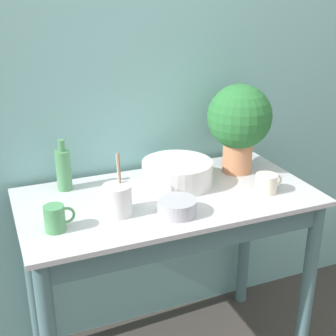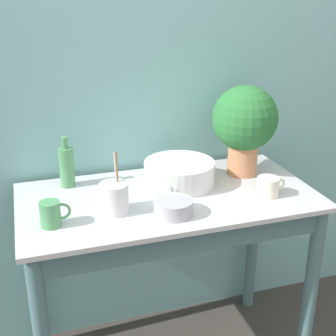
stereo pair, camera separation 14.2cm
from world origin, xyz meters
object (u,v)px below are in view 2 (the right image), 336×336
at_px(mug_green, 51,214).
at_px(bowl_small_steel, 173,207).
at_px(bowl_wash_large, 179,173).
at_px(utensil_cup, 114,198).
at_px(bottle_tall, 67,166).
at_px(potted_plant, 245,122).
at_px(mug_cream, 268,187).

distance_m(mug_green, bowl_small_steel, 0.45).
height_order(bowl_wash_large, bowl_small_steel, bowl_wash_large).
bearing_deg(utensil_cup, bowl_wash_large, 28.80).
height_order(bowl_wash_large, mug_green, bowl_wash_large).
distance_m(bowl_wash_large, bottle_tall, 0.48).
bearing_deg(potted_plant, bowl_small_steel, -145.63).
xyz_separation_m(bowl_wash_large, bowl_small_steel, (-0.11, -0.26, -0.02)).
bearing_deg(bottle_tall, mug_cream, -24.18).
bearing_deg(mug_green, bowl_small_steel, -6.15).
distance_m(bottle_tall, mug_green, 0.36).
xyz_separation_m(bowl_wash_large, bottle_tall, (-0.46, 0.13, 0.04)).
bearing_deg(bottle_tall, bowl_wash_large, -15.61).
distance_m(potted_plant, bowl_wash_large, 0.37).
distance_m(mug_green, utensil_cup, 0.24).
bearing_deg(potted_plant, bowl_wash_large, -174.26).
bearing_deg(potted_plant, mug_green, -164.34).
relative_size(potted_plant, bowl_small_steel, 2.70).
bearing_deg(bottle_tall, utensil_cup, -65.11).
bearing_deg(potted_plant, bottle_tall, 172.83).
bearing_deg(mug_green, utensil_cup, 8.75).
distance_m(bottle_tall, utensil_cup, 0.34).
relative_size(mug_green, mug_cream, 0.90).
bearing_deg(mug_cream, potted_plant, 89.44).
xyz_separation_m(bowl_wash_large, mug_green, (-0.56, -0.21, -0.00)).
bearing_deg(potted_plant, utensil_cup, -161.86).
height_order(mug_cream, bowl_small_steel, mug_cream).
xyz_separation_m(bowl_small_steel, utensil_cup, (-0.21, 0.08, 0.03)).
relative_size(potted_plant, bowl_wash_large, 1.33).
bearing_deg(bowl_wash_large, mug_cream, -35.03).
distance_m(potted_plant, bottle_tall, 0.80).
bearing_deg(utensil_cup, mug_cream, -3.80).
bearing_deg(utensil_cup, mug_green, -171.25).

